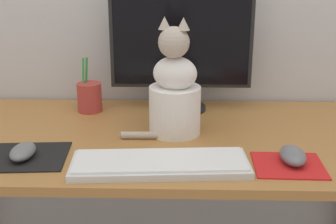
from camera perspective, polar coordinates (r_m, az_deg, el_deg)
desk at (r=1.40m, az=-1.48°, el=-6.20°), size 1.50×0.66×0.72m
monitor at (r=1.53m, az=1.62°, el=8.03°), size 0.46×0.17×0.40m
keyboard at (r=1.16m, az=-0.99°, el=-6.31°), size 0.45×0.18×0.02m
mousepad_left at (r=1.27m, az=-16.86°, el=-5.24°), size 0.22×0.20×0.00m
mousepad_right at (r=1.21m, az=14.47°, el=-6.31°), size 0.18×0.16×0.00m
computer_mouse_left at (r=1.26m, az=-17.27°, el=-4.63°), size 0.06×0.10×0.03m
computer_mouse_right at (r=1.22m, az=14.98°, el=-5.14°), size 0.06×0.11×0.04m
cat at (r=1.34m, az=0.79°, el=2.47°), size 0.25×0.19×0.34m
pen_cup at (r=1.57m, az=-9.56°, el=1.84°), size 0.08×0.08×0.18m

